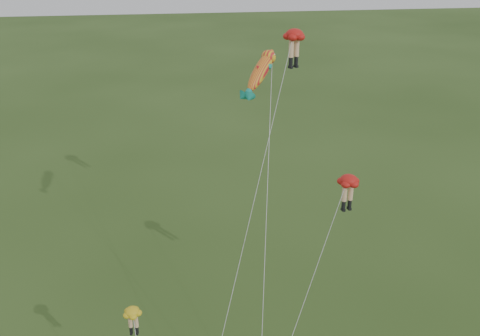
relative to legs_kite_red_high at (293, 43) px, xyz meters
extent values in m
ellipsoid|color=red|center=(0.11, 0.20, 0.48)|extent=(2.00, 2.00, 0.74)
cylinder|color=#F1BC8E|center=(-0.09, 0.10, -0.39)|extent=(0.33, 0.33, 1.14)
cylinder|color=black|center=(-0.09, 0.10, -1.25)|extent=(0.26, 0.26, 0.57)
cube|color=black|center=(-0.09, 0.10, -1.61)|extent=(0.31, 0.38, 0.17)
cylinder|color=#F1BC8E|center=(0.32, 0.30, -0.39)|extent=(0.33, 0.33, 1.14)
cylinder|color=black|center=(0.32, 0.30, -1.25)|extent=(0.26, 0.26, 0.57)
cube|color=black|center=(0.32, 0.30, -1.61)|extent=(0.31, 0.38, 0.17)
cylinder|color=silver|center=(-3.53, -6.20, -8.65)|extent=(7.32, 12.83, 19.01)
ellipsoid|color=red|center=(2.13, -6.69, -6.73)|extent=(1.65, 1.65, 0.68)
cylinder|color=#F1BC8E|center=(1.93, -6.74, -7.54)|extent=(0.30, 0.30, 1.04)
cylinder|color=black|center=(1.93, -6.74, -8.32)|extent=(0.24, 0.24, 0.52)
cube|color=black|center=(1.93, -6.74, -8.66)|extent=(0.24, 0.33, 0.15)
cylinder|color=#F1BC8E|center=(2.33, -6.64, -7.54)|extent=(0.30, 0.30, 1.04)
cylinder|color=black|center=(2.33, -6.64, -8.32)|extent=(0.24, 0.24, 0.52)
cube|color=black|center=(2.33, -6.64, -8.66)|extent=(0.24, 0.33, 0.15)
cylinder|color=silver|center=(-0.91, -9.94, -12.27)|extent=(6.12, 6.54, 11.76)
ellipsoid|color=gold|center=(-10.51, -11.26, -11.32)|extent=(1.12, 1.12, 0.50)
cylinder|color=#F1BC8E|center=(-10.66, -11.24, -11.91)|extent=(0.22, 0.22, 0.77)
cylinder|color=black|center=(-10.66, -11.24, -12.49)|extent=(0.17, 0.17, 0.38)
cube|color=black|center=(-10.66, -11.24, -12.74)|extent=(0.15, 0.24, 0.11)
cylinder|color=#F1BC8E|center=(-10.36, -11.28, -11.91)|extent=(0.22, 0.22, 0.77)
cylinder|color=black|center=(-10.36, -11.28, -12.49)|extent=(0.17, 0.17, 0.38)
cube|color=black|center=(-10.36, -11.28, -12.74)|extent=(0.15, 0.24, 0.11)
ellipsoid|color=gold|center=(-2.75, -4.06, -0.70)|extent=(2.70, 3.02, 2.58)
sphere|color=gold|center=(-2.75, -4.06, -0.70)|extent=(1.49, 1.54, 1.25)
cone|color=#158977|center=(-2.75, -4.06, -0.70)|extent=(1.27, 1.33, 1.22)
cone|color=#158977|center=(-2.75, -4.06, -0.70)|extent=(1.27, 1.33, 1.22)
cone|color=#158977|center=(-2.75, -4.06, -0.70)|extent=(0.72, 0.75, 0.68)
cone|color=#158977|center=(-2.75, -4.06, -0.70)|extent=(0.72, 0.75, 0.68)
cone|color=red|center=(-2.75, -4.06, -0.70)|extent=(0.75, 0.78, 0.66)
cylinder|color=silver|center=(-3.48, -8.93, -9.42)|extent=(1.49, 9.77, 17.46)
camera|label=1|loc=(-7.76, -33.80, 6.92)|focal=40.00mm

